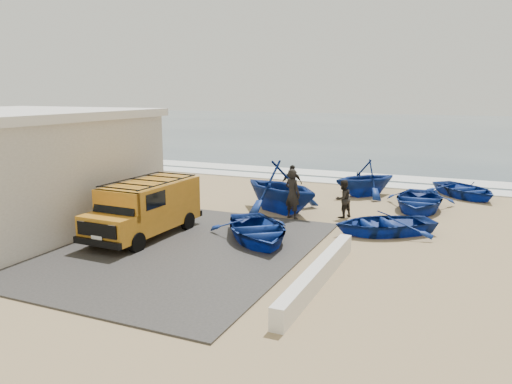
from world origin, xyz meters
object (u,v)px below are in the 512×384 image
(van, at_px, (146,207))
(boat_mid_right, at_px, (418,200))
(building, at_px, (4,169))
(boat_near_left, at_px, (257,230))
(fisherman_front, at_px, (292,194))
(fisherman_middle, at_px, (343,199))
(boat_far_right, at_px, (465,190))
(boat_far_left, at_px, (365,178))
(fisherman_back, at_px, (292,184))
(parapet, at_px, (318,274))
(boat_mid_left, at_px, (280,186))
(boat_near_right, at_px, (384,224))

(van, xyz_separation_m, boat_mid_right, (8.24, 7.97, -0.64))
(building, relative_size, boat_mid_right, 2.29)
(boat_near_left, bearing_deg, fisherman_front, 52.25)
(van, xyz_separation_m, fisherman_middle, (5.59, 5.40, -0.30))
(building, height_order, boat_far_right, building)
(boat_mid_right, relative_size, boat_far_right, 1.12)
(boat_far_left, distance_m, fisherman_front, 5.87)
(van, height_order, boat_near_left, van)
(fisherman_back, bearing_deg, fisherman_front, -110.50)
(boat_mid_right, height_order, fisherman_middle, fisherman_middle)
(boat_near_left, distance_m, fisherman_back, 6.35)
(boat_near_left, relative_size, boat_far_left, 1.17)
(boat_near_left, bearing_deg, fisherman_back, 62.20)
(boat_mid_right, distance_m, boat_far_right, 4.02)
(parapet, bearing_deg, boat_mid_left, 118.26)
(boat_far_left, bearing_deg, building, -95.11)
(fisherman_middle, bearing_deg, fisherman_front, -30.47)
(van, distance_m, boat_near_left, 3.94)
(boat_near_right, height_order, boat_mid_right, boat_mid_right)
(fisherman_middle, xyz_separation_m, fisherman_back, (-2.86, 1.86, 0.09))
(building, xyz_separation_m, boat_near_left, (9.49, 1.85, -1.76))
(parapet, bearing_deg, fisherman_back, 113.88)
(boat_far_right, xyz_separation_m, fisherman_back, (-7.24, -4.33, 0.48))
(building, xyz_separation_m, boat_far_left, (11.25, 10.87, -1.28))
(fisherman_back, bearing_deg, parapet, -107.02)
(boat_far_right, bearing_deg, boat_near_right, -148.04)
(fisherman_back, bearing_deg, boat_far_left, 3.99)
(parapet, height_order, boat_far_left, boat_far_left)
(boat_far_left, bearing_deg, boat_mid_right, 3.73)
(boat_mid_left, bearing_deg, building, 152.87)
(building, height_order, fisherman_front, building)
(fisherman_front, bearing_deg, boat_far_right, -107.81)
(boat_mid_right, bearing_deg, building, -149.69)
(fisherman_front, height_order, fisherman_middle, fisherman_front)
(parapet, height_order, fisherman_middle, fisherman_middle)
(fisherman_front, distance_m, fisherman_middle, 2.06)
(boat_mid_right, bearing_deg, van, -137.87)
(boat_near_left, bearing_deg, parapet, -80.43)
(building, distance_m, van, 5.89)
(parapet, distance_m, boat_far_left, 11.95)
(van, bearing_deg, fisherman_back, 70.76)
(building, distance_m, boat_near_right, 14.11)
(van, bearing_deg, boat_mid_left, 62.70)
(fisherman_middle, distance_m, fisherman_back, 3.41)
(boat_mid_left, bearing_deg, boat_near_right, -82.33)
(building, distance_m, boat_far_left, 15.69)
(boat_mid_right, distance_m, boat_far_left, 3.44)
(boat_far_left, relative_size, fisherman_back, 1.96)
(fisherman_back, bearing_deg, van, -151.56)
(boat_near_right, height_order, fisherman_front, fisherman_front)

